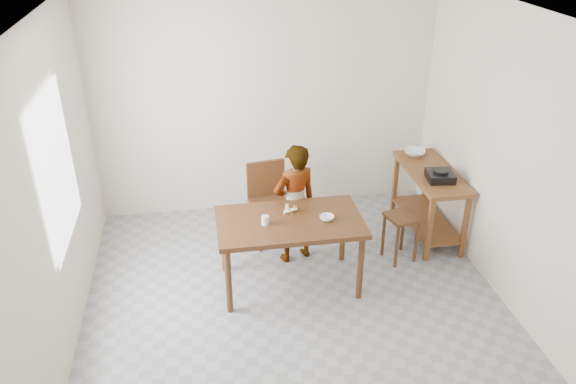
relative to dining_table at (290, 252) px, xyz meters
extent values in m
cube|color=gray|center=(0.00, -0.30, -0.40)|extent=(4.00, 4.00, 0.04)
cube|color=white|center=(0.00, -0.30, 2.35)|extent=(4.00, 4.00, 0.04)
cube|color=beige|center=(0.00, 1.72, 0.98)|extent=(4.00, 0.04, 2.70)
cube|color=beige|center=(0.00, -2.32, 0.98)|extent=(4.00, 0.04, 2.70)
cube|color=beige|center=(-2.02, -0.30, 0.98)|extent=(0.04, 4.00, 2.70)
cube|color=beige|center=(2.02, -0.30, 0.98)|extent=(0.04, 4.00, 2.70)
cube|color=white|center=(-1.97, -0.10, 1.12)|extent=(0.02, 1.10, 1.30)
imported|color=silver|center=(0.13, 0.45, 0.29)|extent=(0.56, 0.46, 1.33)
cylinder|color=silver|center=(-0.24, -0.04, 0.42)|extent=(0.09, 0.09, 0.09)
imported|color=silver|center=(0.35, -0.06, 0.40)|extent=(0.17, 0.17, 0.04)
imported|color=silver|center=(1.68, 1.14, 0.46)|extent=(0.32, 0.32, 0.06)
cube|color=black|center=(1.71, 0.48, 0.47)|extent=(0.31, 0.31, 0.09)
camera|label=1|loc=(-0.79, -4.55, 3.12)|focal=35.00mm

